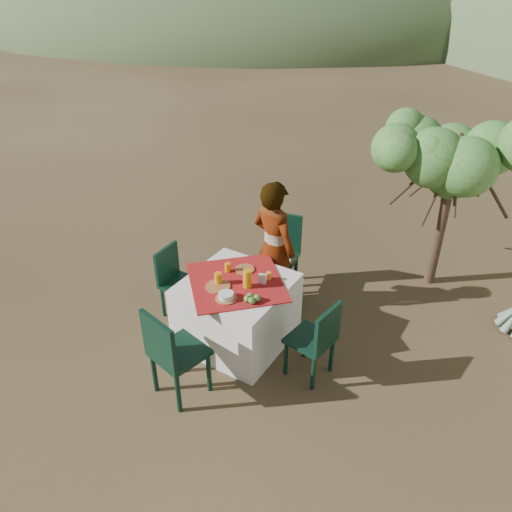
{
  "coord_description": "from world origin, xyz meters",
  "views": [
    {
      "loc": [
        1.78,
        -3.44,
        3.64
      ],
      "look_at": [
        -0.62,
        0.42,
        0.86
      ],
      "focal_mm": 35.0,
      "sensor_mm": 36.0,
      "label": 1
    }
  ],
  "objects": [
    {
      "name": "ground",
      "position": [
        0.0,
        0.0,
        0.0
      ],
      "size": [
        160.0,
        160.0,
        0.0
      ],
      "primitive_type": "plane",
      "color": "#322416",
      "rests_on": "ground"
    },
    {
      "name": "table",
      "position": [
        -0.6,
        0.02,
        0.38
      ],
      "size": [
        1.3,
        1.3,
        0.76
      ],
      "color": "white",
      "rests_on": "ground"
    },
    {
      "name": "chair_far",
      "position": [
        -0.7,
        1.11,
        0.55
      ],
      "size": [
        0.54,
        0.54,
        0.99
      ],
      "rotation": [
        0.0,
        0.0,
        0.19
      ],
      "color": "black",
      "rests_on": "ground"
    },
    {
      "name": "chair_near",
      "position": [
        -0.66,
        -0.96,
        0.54
      ],
      "size": [
        0.54,
        0.54,
        0.98
      ],
      "rotation": [
        0.0,
        0.0,
        2.92
      ],
      "color": "black",
      "rests_on": "ground"
    },
    {
      "name": "chair_left",
      "position": [
        -1.48,
        0.07,
        0.46
      ],
      "size": [
        0.4,
        0.4,
        0.83
      ],
      "rotation": [
        0.0,
        0.0,
        1.61
      ],
      "color": "black",
      "rests_on": "ground"
    },
    {
      "name": "chair_right",
      "position": [
        0.35,
        -0.03,
        0.48
      ],
      "size": [
        0.45,
        0.45,
        0.87
      ],
      "rotation": [
        0.0,
        0.0,
        4.57
      ],
      "color": "black",
      "rests_on": "ground"
    },
    {
      "name": "person",
      "position": [
        -0.58,
        0.75,
        0.8
      ],
      "size": [
        0.66,
        0.51,
        1.6
      ],
      "primitive_type": "imported",
      "rotation": [
        0.0,
        0.0,
        2.9
      ],
      "color": "#8C6651",
      "rests_on": "ground"
    },
    {
      "name": "shrub_tree",
      "position": [
        0.93,
        2.32,
        1.57
      ],
      "size": [
        1.69,
        1.66,
        1.99
      ],
      "color": "#412D20",
      "rests_on": "ground"
    },
    {
      "name": "hill_near_left",
      "position": [
        -18.0,
        30.0,
        0.0
      ],
      "size": [
        40.0,
        40.0,
        16.0
      ],
      "primitive_type": "ellipsoid",
      "color": "#384D2B",
      "rests_on": "ground"
    },
    {
      "name": "plate_far",
      "position": [
        -0.65,
        0.25,
        0.77
      ],
      "size": [
        0.21,
        0.21,
        0.01
      ],
      "primitive_type": "cylinder",
      "color": "brown",
      "rests_on": "table"
    },
    {
      "name": "plate_near",
      "position": [
        -0.71,
        -0.15,
        0.77
      ],
      "size": [
        0.25,
        0.25,
        0.01
      ],
      "primitive_type": "cylinder",
      "color": "brown",
      "rests_on": "table"
    },
    {
      "name": "glass_far",
      "position": [
        -0.79,
        0.13,
        0.81
      ],
      "size": [
        0.06,
        0.06,
        0.1
      ],
      "primitive_type": "cylinder",
      "color": "orange",
      "rests_on": "table"
    },
    {
      "name": "glass_near",
      "position": [
        -0.74,
        -0.1,
        0.82
      ],
      "size": [
        0.08,
        0.08,
        0.12
      ],
      "primitive_type": "cylinder",
      "color": "orange",
      "rests_on": "table"
    },
    {
      "name": "juice_pitcher",
      "position": [
        -0.46,
        0.01,
        0.86
      ],
      "size": [
        0.09,
        0.09,
        0.19
      ],
      "primitive_type": "cylinder",
      "color": "orange",
      "rests_on": "table"
    },
    {
      "name": "bowl_plate",
      "position": [
        -0.52,
        -0.28,
        0.77
      ],
      "size": [
        0.21,
        0.21,
        0.01
      ],
      "primitive_type": "cylinder",
      "color": "brown",
      "rests_on": "table"
    },
    {
      "name": "white_bowl",
      "position": [
        -0.52,
        -0.28,
        0.8
      ],
      "size": [
        0.15,
        0.15,
        0.06
      ],
      "primitive_type": "cylinder",
      "color": "silver",
      "rests_on": "bowl_plate"
    },
    {
      "name": "jar_left",
      "position": [
        -0.36,
        0.16,
        0.81
      ],
      "size": [
        0.05,
        0.05,
        0.09
      ],
      "primitive_type": "cylinder",
      "color": "orange",
      "rests_on": "table"
    },
    {
      "name": "jar_right",
      "position": [
        -0.35,
        0.23,
        0.8
      ],
      "size": [
        0.05,
        0.05,
        0.09
      ],
      "primitive_type": "cylinder",
      "color": "orange",
      "rests_on": "table"
    },
    {
      "name": "napkin_holder",
      "position": [
        -0.37,
        0.14,
        0.81
      ],
      "size": [
        0.09,
        0.06,
        0.1
      ],
      "primitive_type": "cube",
      "rotation": [
        0.0,
        0.0,
        0.21
      ],
      "color": "silver",
      "rests_on": "table"
    },
    {
      "name": "fruit_cluster",
      "position": [
        -0.29,
        -0.18,
        0.8
      ],
      "size": [
        0.14,
        0.13,
        0.07
      ],
      "color": "#507A2C",
      "rests_on": "table"
    }
  ]
}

